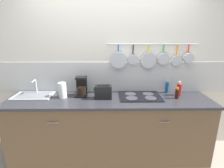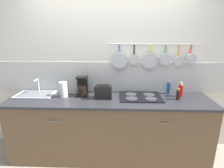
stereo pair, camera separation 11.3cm
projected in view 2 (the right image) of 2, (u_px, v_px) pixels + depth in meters
The scene contains 12 objects.
ground_plane at pixel (110, 154), 2.75m from camera, with size 12.00×12.00×0.00m, color #9E9384.
wall_back at pixel (111, 70), 2.74m from camera, with size 7.20×0.16×2.60m.
cabinet_base at pixel (109, 129), 2.63m from camera, with size 2.87×0.63×0.90m.
countertop at pixel (109, 100), 2.49m from camera, with size 2.91×0.65×0.03m.
sink_basin at pixel (36, 94), 2.66m from camera, with size 0.57×0.35×0.22m.
paper_towel_roll at pixel (63, 89), 2.55m from camera, with size 0.11×0.11×0.22m.
coffee_maker at pixel (82, 88), 2.61m from camera, with size 0.18×0.18×0.29m.
toaster at pixel (103, 92), 2.49m from camera, with size 0.26×0.14×0.20m.
cooktop at pixel (141, 97), 2.56m from camera, with size 0.60×0.45×0.01m.
bottle_dish_soap at pixel (169, 88), 2.68m from camera, with size 0.06×0.06×0.21m.
bottle_hot_sauce at pixel (178, 95), 2.45m from camera, with size 0.05×0.05×0.17m.
bottle_olive_oil at pixel (181, 90), 2.56m from camera, with size 0.07×0.07×0.22m.
Camera 2 is at (0.13, -2.32, 1.84)m, focal length 28.00 mm.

